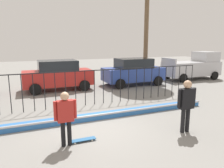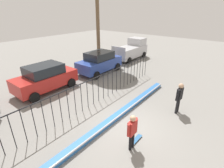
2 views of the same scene
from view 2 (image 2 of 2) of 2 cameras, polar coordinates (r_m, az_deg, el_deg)
name	(u,v)px [view 2 (image 2 of 2)]	position (r m, az deg, el deg)	size (l,w,h in m)	color
ground_plane	(128,126)	(8.90, 5.37, -13.83)	(60.00, 60.00, 0.00)	gray
bowl_coping_ledge	(115,118)	(9.22, 0.89, -11.27)	(11.00, 0.40, 0.27)	#2D6BB7
perimeter_fence	(87,91)	(9.91, -8.29, -2.50)	(14.04, 0.04, 1.71)	black
skateboarder	(132,129)	(7.14, 6.79, -14.88)	(0.66, 0.25, 1.64)	black
skateboard	(136,140)	(8.11, 8.03, -17.92)	(0.80, 0.20, 0.07)	#26598C
camera_operator	(179,96)	(10.03, 21.63, -3.62)	(0.73, 0.27, 1.80)	black
parked_car_red	(45,78)	(12.88, -21.44, 1.96)	(4.30, 2.12, 1.90)	#B2231E
parked_car_blue	(100,62)	(15.65, -4.20, 7.36)	(4.30, 2.12, 1.90)	#2D479E
pickup_truck	(131,50)	(20.24, 6.45, 11.31)	(4.70, 2.12, 2.24)	#B7B7BC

